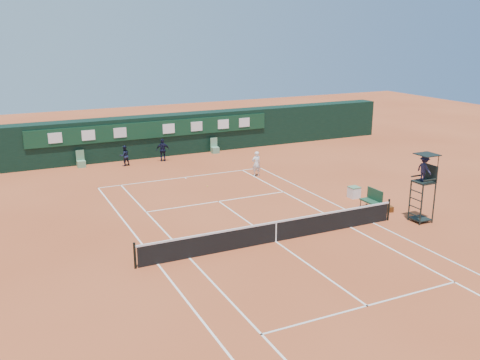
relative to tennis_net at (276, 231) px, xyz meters
name	(u,v)px	position (x,y,z in m)	size (l,w,h in m)	color
ground	(276,242)	(0.00, 0.00, -0.51)	(90.00, 90.00, 0.00)	#BC542C
court_lines	(276,241)	(0.00, 0.00, -0.50)	(11.05, 23.85, 0.01)	silver
tennis_net	(276,231)	(0.00, 0.00, 0.00)	(12.90, 0.10, 1.10)	black
back_wall	(152,136)	(0.00, 18.74, 1.00)	(40.00, 1.65, 3.00)	black
linesman_chair_left	(81,163)	(-5.50, 17.48, -0.19)	(0.55, 0.50, 1.15)	#63986B
linesman_chair_right	(215,149)	(4.50, 17.48, -0.19)	(0.55, 0.50, 1.15)	#629672
umpire_chair	(424,174)	(7.71, -0.82, 1.95)	(0.96, 0.95, 3.42)	black
player_bench	(373,199)	(6.77, 1.67, 0.09)	(0.56, 1.20, 1.10)	#1A422C
tennis_bag	(387,208)	(7.40, 1.19, -0.37)	(0.33, 0.76, 0.29)	black
cooler	(354,192)	(7.15, 3.73, -0.18)	(0.57, 0.57, 0.65)	white
tennis_ball	(207,186)	(0.52, 9.34, -0.48)	(0.06, 0.06, 0.06)	#CBEC36
player	(256,164)	(4.30, 10.20, 0.31)	(0.60, 0.39, 1.63)	white
ball_kid_left	(125,156)	(-2.69, 16.54, 0.21)	(0.70, 0.54, 1.43)	black
ball_kid_right	(163,150)	(0.12, 16.68, 0.31)	(0.96, 0.40, 1.64)	black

